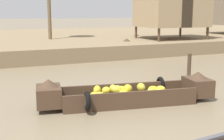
{
  "coord_description": "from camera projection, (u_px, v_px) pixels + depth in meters",
  "views": [
    {
      "loc": [
        -2.18,
        -1.99,
        2.53
      ],
      "look_at": [
        1.44,
        6.3,
        0.81
      ],
      "focal_mm": 47.6,
      "sensor_mm": 36.0,
      "label": 1
    }
  ],
  "objects": [
    {
      "name": "mooring_post",
      "position": [
        189.0,
        68.0,
        10.99
      ],
      "size": [
        0.14,
        0.14,
        1.09
      ],
      "primitive_type": "cylinder",
      "color": "#423323",
      "rests_on": "ground"
    },
    {
      "name": "banana_boat",
      "position": [
        127.0,
        93.0,
        8.42
      ],
      "size": [
        5.1,
        1.74,
        0.83
      ],
      "color": "#473323",
      "rests_on": "ground"
    },
    {
      "name": "fishing_skiff_distant",
      "position": [
        132.0,
        45.0,
        21.27
      ],
      "size": [
        3.79,
        4.78,
        0.98
      ],
      "color": "#473323",
      "rests_on": "ground"
    },
    {
      "name": "ground_plane",
      "position": [
        44.0,
        77.0,
        12.12
      ],
      "size": [
        300.0,
        300.0,
        0.0
      ],
      "primitive_type": "plane",
      "color": "#7A6B51"
    },
    {
      "name": "riverbank_strip",
      "position": [
        13.0,
        41.0,
        23.35
      ],
      "size": [
        160.0,
        20.0,
        0.8
      ],
      "primitive_type": "cube",
      "color": "#7F6B4C",
      "rests_on": "ground"
    },
    {
      "name": "stilt_house_mid_left",
      "position": [
        172.0,
        5.0,
        20.35
      ],
      "size": [
        4.97,
        3.94,
        4.34
      ],
      "color": "#4C3826",
      "rests_on": "riverbank_strip"
    }
  ]
}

